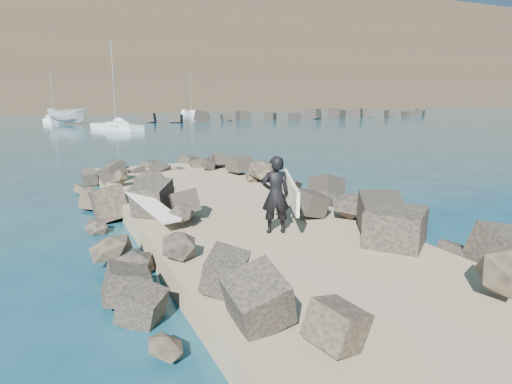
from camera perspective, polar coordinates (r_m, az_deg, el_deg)
ground at (r=13.69m, az=-1.78°, el=-5.35°), size 800.00×800.00×0.00m
jetty at (r=11.87m, az=2.05°, el=-6.59°), size 6.00×26.00×0.60m
riprap_left at (r=11.33m, az=-12.40°, el=-6.74°), size 2.60×22.00×1.00m
riprap_right at (r=13.71m, az=11.98°, el=-3.41°), size 2.60×22.00×1.00m
breakwater_secondary at (r=78.18m, az=6.01°, el=9.49°), size 52.00×4.00×1.20m
headland at (r=173.08m, az=-20.67°, el=15.32°), size 360.00×140.00×32.00m
surfboard_resting at (r=12.66m, az=-12.73°, el=-2.23°), size 1.08×2.19×0.07m
boat_imported at (r=69.85m, az=-22.52°, el=8.81°), size 6.26×5.47×2.35m
surfer_with_board at (r=11.65m, az=2.73°, el=-0.28°), size 1.35×2.34×2.00m
sailboat_c at (r=56.68m, az=-17.05°, el=7.80°), size 5.14×8.71×10.27m
sailboat_f at (r=114.31m, az=-4.51°, el=10.21°), size 1.53×5.14×6.32m
sailboat_b at (r=76.33m, az=-23.90°, el=8.28°), size 3.27×6.58×7.84m
sailboat_d at (r=94.37m, az=-8.09°, el=9.72°), size 1.89×6.77×8.11m
headland_buildings at (r=168.33m, az=-18.44°, el=21.76°), size 137.50×30.50×5.00m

